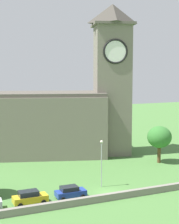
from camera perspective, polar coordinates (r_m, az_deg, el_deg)
ground_plane at (r=67.71m, az=-2.78°, el=-8.52°), size 200.00×200.00×0.00m
church at (r=76.62m, az=-3.23°, el=0.35°), size 30.31×18.43×30.71m
quay_barrier at (r=52.21m, az=4.45°, el=-12.65°), size 57.30×0.70×0.95m
car_yellow at (r=50.57m, az=-9.15°, el=-12.81°), size 4.54×2.18×1.86m
car_blue at (r=52.36m, az=-2.97°, el=-12.15°), size 4.20×2.25×1.68m
streetlamp_west_mid at (r=55.91m, az=1.86°, el=-6.76°), size 0.44×0.44×7.14m
tree_churchyard at (r=71.28m, az=10.67°, el=-3.82°), size 4.60×4.60×7.01m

